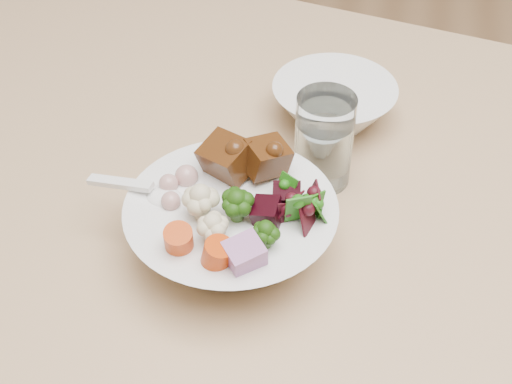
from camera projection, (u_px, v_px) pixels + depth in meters
dining_table at (459, 335)px, 0.75m from camera, size 1.84×1.27×0.79m
food_bowl at (233, 225)px, 0.71m from camera, size 0.21×0.21×0.11m
soup_spoon at (153, 194)px, 0.71m from camera, size 0.11×0.04×0.02m
water_glass at (324, 144)px, 0.78m from camera, size 0.06×0.06×0.11m
side_bowl at (334, 104)px, 0.88m from camera, size 0.15×0.15×0.05m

